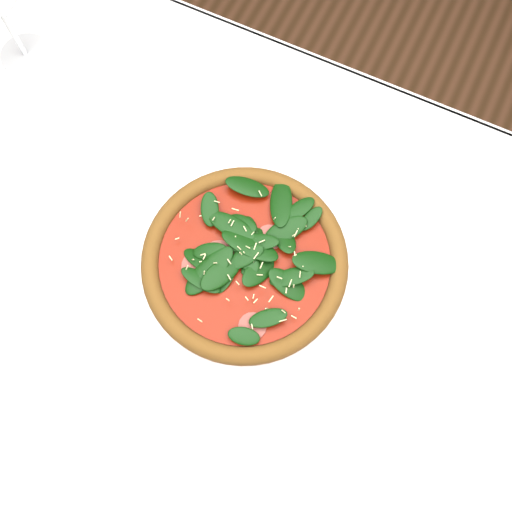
% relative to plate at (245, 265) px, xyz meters
% --- Properties ---
extents(ground, '(6.00, 6.00, 0.00)m').
position_rel_plate_xyz_m(ground, '(0.03, -0.04, -0.76)').
color(ground, brown).
rests_on(ground, ground).
extents(dining_table, '(1.21, 0.81, 0.75)m').
position_rel_plate_xyz_m(dining_table, '(0.03, -0.04, -0.11)').
color(dining_table, silver).
rests_on(dining_table, ground).
extents(plate, '(0.33, 0.33, 0.01)m').
position_rel_plate_xyz_m(plate, '(0.00, 0.00, 0.00)').
color(plate, white).
rests_on(plate, dining_table).
extents(pizza, '(0.32, 0.32, 0.04)m').
position_rel_plate_xyz_m(pizza, '(-0.00, -0.00, 0.02)').
color(pizza, brown).
rests_on(pizza, plate).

